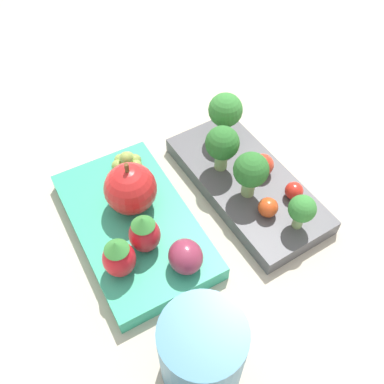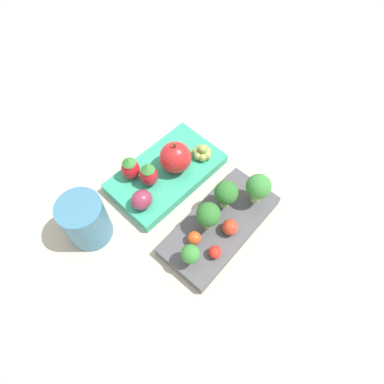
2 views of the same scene
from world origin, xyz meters
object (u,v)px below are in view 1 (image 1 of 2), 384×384
broccoli_floret_0 (222,144)px  cherry_tomato_2 (268,207)px  broccoli_floret_3 (302,210)px  grape_cluster (127,164)px  cherry_tomato_1 (263,165)px  bento_box_savoury (246,183)px  cherry_tomato_0 (294,191)px  strawberry_1 (144,233)px  plum (186,257)px  bento_box_fruit (134,224)px  broccoli_floret_1 (251,171)px  strawberry_0 (119,257)px  broccoli_floret_2 (225,112)px  apple (130,189)px  drinking_cup (202,352)px

broccoli_floret_0 → cherry_tomato_2: bearing=9.7°
broccoli_floret_3 → grape_cluster: bearing=-138.3°
cherry_tomato_1 → cherry_tomato_2: size_ratio=1.19×
grape_cluster → cherry_tomato_1: bearing=63.0°
bento_box_savoury → cherry_tomato_0: size_ratio=10.71×
strawberry_1 → plum: 0.05m
bento_box_fruit → strawberry_1: strawberry_1 is taller
broccoli_floret_1 → strawberry_0: size_ratio=1.20×
strawberry_0 → grape_cluster: bearing=157.3°
bento_box_savoury → plum: 0.14m
cherry_tomato_0 → grape_cluster: size_ratio=0.56×
broccoli_floret_2 → apple: apple is taller
bento_box_savoury → broccoli_floret_0: 0.06m
strawberry_1 → drinking_cup: 0.13m
strawberry_0 → grape_cluster: size_ratio=1.36×
broccoli_floret_2 → cherry_tomato_2: broccoli_floret_2 is taller
bento_box_savoury → apple: apple is taller
cherry_tomato_2 → drinking_cup: size_ratio=0.25×
cherry_tomato_2 → bento_box_fruit: bearing=-112.2°
cherry_tomato_0 → drinking_cup: (0.12, -0.17, 0.01)m
strawberry_1 → grape_cluster: (-0.11, 0.02, -0.01)m
cherry_tomato_2 → plum: bearing=-79.4°
bento_box_savoury → bento_box_fruit: same height
bento_box_fruit → apple: 0.04m
cherry_tomato_2 → strawberry_0: size_ratio=0.44×
broccoli_floret_3 → strawberry_1: (-0.04, -0.15, -0.00)m
bento_box_fruit → drinking_cup: bearing=0.5°
cherry_tomato_2 → grape_cluster: (-0.13, -0.11, -0.00)m
broccoli_floret_2 → strawberry_0: broccoli_floret_2 is taller
cherry_tomato_0 → apple: 0.18m
broccoli_floret_0 → drinking_cup: (0.19, -0.12, -0.01)m
cherry_tomato_1 → plum: 0.15m
cherry_tomato_0 → cherry_tomato_1: (-0.05, -0.01, 0.00)m
bento_box_fruit → broccoli_floret_2: 0.17m
broccoli_floret_2 → drinking_cup: 0.28m
strawberry_0 → drinking_cup: size_ratio=0.57×
bento_box_savoury → bento_box_fruit: bearing=-90.8°
bento_box_fruit → strawberry_0: bearing=-30.6°
broccoli_floret_1 → apple: size_ratio=0.89×
strawberry_0 → cherry_tomato_1: bearing=104.9°
bento_box_savoury → broccoli_floret_0: broccoli_floret_0 is taller
cherry_tomato_0 → cherry_tomato_2: size_ratio=0.93×
cherry_tomato_1 → bento_box_fruit: bearing=-90.5°
strawberry_0 → grape_cluster: strawberry_0 is taller
bento_box_fruit → strawberry_1: (0.04, 0.00, 0.03)m
cherry_tomato_2 → grape_cluster: 0.17m
cherry_tomato_2 → strawberry_0: strawberry_0 is taller
broccoli_floret_0 → cherry_tomato_0: 0.10m
broccoli_floret_0 → strawberry_0: bearing=-62.5°
strawberry_0 → apple: bearing=151.4°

